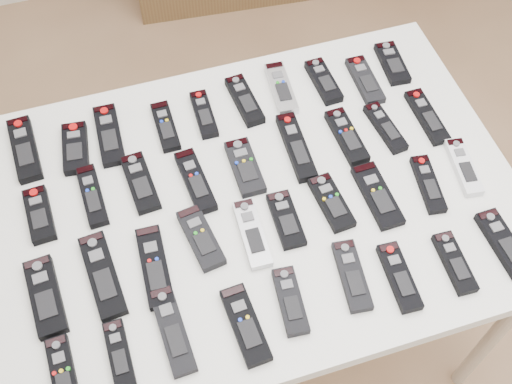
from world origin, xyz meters
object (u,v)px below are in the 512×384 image
object	(u,v)px
remote_3	(165,126)
remote_27	(428,184)
remote_32	(245,325)
remote_37	(504,243)
remote_22	(201,238)
remote_31	(173,330)
remote_7	(324,81)
remote_8	(365,80)
remote_5	(245,100)
remote_13	(195,181)
remote_10	(39,215)
remote_24	(286,220)
remote_26	(377,195)
remote_15	(296,147)
remote_21	(155,267)
remote_23	(252,233)
remote_11	(92,196)
remote_1	(75,148)
remote_6	(281,89)
remote_12	(140,183)
remote_16	(347,136)
remote_2	(109,135)
remote_35	(399,277)
table	(256,209)
remote_28	(464,167)
remote_36	(455,263)
remote_20	(103,275)
remote_0	(25,149)
remote_30	(119,354)
remote_18	(427,117)
remote_19	(46,297)
remote_33	(290,301)
remote_17	(385,128)
remote_4	(204,114)
remote_9	(392,63)
remote_25	(331,203)

from	to	relation	value
remote_3	remote_27	bearing A→B (deg)	-32.72
remote_32	remote_37	world-z (taller)	same
remote_22	remote_31	bearing A→B (deg)	-128.38
remote_7	remote_8	world-z (taller)	remote_7
remote_5	remote_13	xyz separation A→B (m)	(-0.19, -0.21, 0.00)
remote_10	remote_24	xyz separation A→B (m)	(0.54, -0.18, -0.00)
remote_27	remote_5	bearing A→B (deg)	139.98
remote_24	remote_26	distance (m)	0.23
remote_15	remote_27	distance (m)	0.33
remote_21	remote_23	bearing A→B (deg)	6.50
remote_8	remote_11	world-z (taller)	remote_11
remote_13	remote_1	bearing A→B (deg)	139.74
remote_6	remote_12	bearing A→B (deg)	-151.93
remote_15	remote_37	xyz separation A→B (m)	(0.36, -0.40, -0.00)
remote_16	remote_2	bearing A→B (deg)	160.00
remote_35	table	bearing A→B (deg)	130.95
remote_28	remote_36	xyz separation A→B (m)	(-0.14, -0.23, 0.00)
remote_22	remote_20	bearing A→B (deg)	177.89
remote_3	remote_27	world-z (taller)	remote_27
remote_0	remote_30	world-z (taller)	remote_0
remote_15	remote_26	distance (m)	0.24
remote_18	remote_19	bearing A→B (deg)	-168.19
remote_10	remote_33	bearing A→B (deg)	-40.81
remote_17	remote_28	bearing A→B (deg)	-58.02
remote_4	remote_27	world-z (taller)	remote_4
remote_33	remote_32	bearing A→B (deg)	-162.76
remote_24	remote_33	size ratio (longest dim) A/B	0.97
remote_9	remote_33	size ratio (longest dim) A/B	0.97
remote_27	remote_35	xyz separation A→B (m)	(-0.17, -0.20, 0.00)
remote_2	remote_15	bearing A→B (deg)	-20.23
remote_9	remote_25	bearing A→B (deg)	-126.21
remote_6	remote_32	size ratio (longest dim) A/B	0.98
remote_25	remote_1	bearing A→B (deg)	143.73
remote_12	remote_13	bearing A→B (deg)	-20.12
remote_12	remote_32	world-z (taller)	remote_32
remote_27	remote_30	distance (m)	0.81
remote_7	remote_26	world-z (taller)	remote_7
remote_7	table	bearing A→B (deg)	-136.40
remote_3	remote_6	bearing A→B (deg)	5.98
remote_8	remote_13	xyz separation A→B (m)	(-0.52, -0.18, 0.00)
remote_10	remote_15	xyz separation A→B (m)	(0.63, 0.01, 0.00)
remote_30	remote_16	bearing A→B (deg)	29.80
remote_12	remote_36	bearing A→B (deg)	-38.22
remote_1	remote_11	size ratio (longest dim) A/B	0.88
remote_22	remote_33	xyz separation A→B (m)	(0.14, -0.21, -0.00)
remote_4	remote_36	distance (m)	0.72
remote_12	remote_11	bearing A→B (deg)	177.49
remote_3	remote_24	size ratio (longest dim) A/B	1.05
remote_0	remote_3	xyz separation A→B (m)	(0.35, -0.03, -0.00)
remote_3	remote_11	distance (m)	0.26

